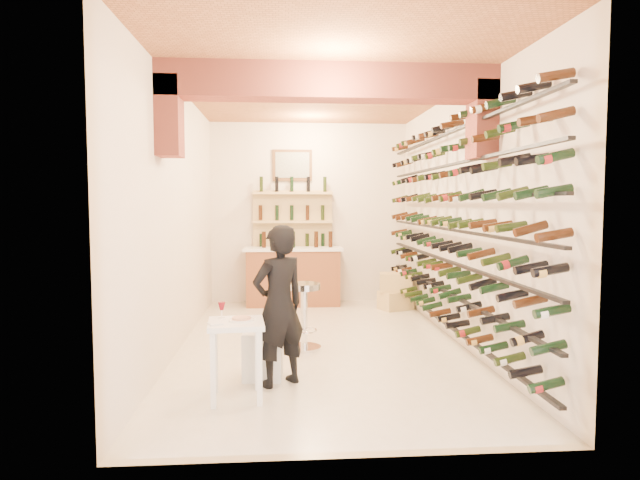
{
  "coord_description": "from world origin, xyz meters",
  "views": [
    {
      "loc": [
        -0.5,
        -6.58,
        1.78
      ],
      "look_at": [
        0.0,
        0.3,
        1.3
      ],
      "focal_mm": 29.94,
      "sensor_mm": 36.0,
      "label": 1
    }
  ],
  "objects_px": {
    "back_counter": "(293,275)",
    "person": "(279,306)",
    "white_stool": "(263,354)",
    "wine_rack": "(443,221)",
    "crate_lower": "(395,300)",
    "chrome_barstool": "(304,311)",
    "tasting_table": "(236,335)"
  },
  "relations": [
    {
      "from": "back_counter",
      "to": "person",
      "type": "distance_m",
      "value": 4.1
    },
    {
      "from": "white_stool",
      "to": "back_counter",
      "type": "bearing_deg",
      "value": 84.21
    },
    {
      "from": "wine_rack",
      "to": "person",
      "type": "distance_m",
      "value": 2.63
    },
    {
      "from": "wine_rack",
      "to": "crate_lower",
      "type": "bearing_deg",
      "value": 93.53
    },
    {
      "from": "wine_rack",
      "to": "chrome_barstool",
      "type": "distance_m",
      "value": 2.07
    },
    {
      "from": "person",
      "to": "crate_lower",
      "type": "relative_size",
      "value": 3.06
    },
    {
      "from": "back_counter",
      "to": "tasting_table",
      "type": "distance_m",
      "value": 4.49
    },
    {
      "from": "tasting_table",
      "to": "crate_lower",
      "type": "relative_size",
      "value": 1.69
    },
    {
      "from": "back_counter",
      "to": "tasting_table",
      "type": "height_order",
      "value": "back_counter"
    },
    {
      "from": "wine_rack",
      "to": "tasting_table",
      "type": "xyz_separation_m",
      "value": [
        -2.44,
        -1.8,
        -0.96
      ]
    },
    {
      "from": "wine_rack",
      "to": "chrome_barstool",
      "type": "xyz_separation_m",
      "value": [
        -1.76,
        -0.18,
        -1.08
      ]
    },
    {
      "from": "back_counter",
      "to": "wine_rack",
      "type": "bearing_deg",
      "value": -55.34
    },
    {
      "from": "person",
      "to": "crate_lower",
      "type": "xyz_separation_m",
      "value": [
        1.93,
        3.57,
        -0.63
      ]
    },
    {
      "from": "chrome_barstool",
      "to": "back_counter",
      "type": "bearing_deg",
      "value": 91.44
    },
    {
      "from": "back_counter",
      "to": "white_stool",
      "type": "xyz_separation_m",
      "value": [
        -0.39,
        -3.87,
        -0.29
      ]
    },
    {
      "from": "chrome_barstool",
      "to": "white_stool",
      "type": "bearing_deg",
      "value": -114.01
    },
    {
      "from": "white_stool",
      "to": "chrome_barstool",
      "type": "relative_size",
      "value": 0.6
    },
    {
      "from": "tasting_table",
      "to": "chrome_barstool",
      "type": "height_order",
      "value": "tasting_table"
    },
    {
      "from": "wine_rack",
      "to": "tasting_table",
      "type": "distance_m",
      "value": 3.18
    },
    {
      "from": "crate_lower",
      "to": "tasting_table",
      "type": "bearing_deg",
      "value": -120.53
    },
    {
      "from": "back_counter",
      "to": "person",
      "type": "height_order",
      "value": "person"
    },
    {
      "from": "person",
      "to": "chrome_barstool",
      "type": "xyz_separation_m",
      "value": [
        0.3,
        1.26,
        -0.32
      ]
    },
    {
      "from": "person",
      "to": "chrome_barstool",
      "type": "height_order",
      "value": "person"
    },
    {
      "from": "crate_lower",
      "to": "chrome_barstool",
      "type": "bearing_deg",
      "value": -125.25
    },
    {
      "from": "crate_lower",
      "to": "wine_rack",
      "type": "bearing_deg",
      "value": -86.47
    },
    {
      "from": "tasting_table",
      "to": "back_counter",
      "type": "bearing_deg",
      "value": 77.09
    },
    {
      "from": "person",
      "to": "crate_lower",
      "type": "distance_m",
      "value": 4.11
    },
    {
      "from": "person",
      "to": "wine_rack",
      "type": "bearing_deg",
      "value": -178.44
    },
    {
      "from": "wine_rack",
      "to": "back_counter",
      "type": "xyz_separation_m",
      "value": [
        -1.83,
        2.65,
        -1.02
      ]
    },
    {
      "from": "white_stool",
      "to": "chrome_barstool",
      "type": "distance_m",
      "value": 1.16
    },
    {
      "from": "back_counter",
      "to": "white_stool",
      "type": "distance_m",
      "value": 3.9
    },
    {
      "from": "chrome_barstool",
      "to": "crate_lower",
      "type": "distance_m",
      "value": 2.84
    }
  ]
}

